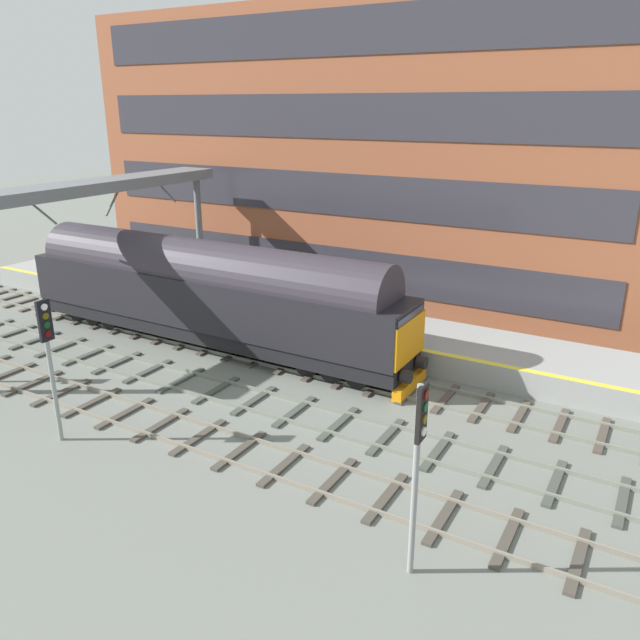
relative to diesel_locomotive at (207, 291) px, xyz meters
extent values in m
plane|color=slate|center=(0.00, -4.93, -2.49)|extent=(140.00, 140.00, 0.00)
cube|color=gray|center=(-0.72, -4.93, -2.41)|extent=(0.07, 60.00, 0.15)
cube|color=gray|center=(0.72, -4.93, -2.41)|extent=(0.07, 60.00, 0.15)
cube|color=#4A4239|center=(0.00, -16.02, -2.44)|extent=(2.50, 0.26, 0.09)
cube|color=#4A4239|center=(0.00, -14.71, -2.44)|extent=(2.50, 0.26, 0.09)
cube|color=#4A4239|center=(0.00, -13.41, -2.44)|extent=(2.50, 0.26, 0.09)
cube|color=#4A4239|center=(0.00, -12.11, -2.44)|extent=(2.50, 0.26, 0.09)
cube|color=#4A4239|center=(0.00, -10.80, -2.44)|extent=(2.50, 0.26, 0.09)
cube|color=#4A4239|center=(0.00, -9.50, -2.44)|extent=(2.50, 0.26, 0.09)
cube|color=#4A4239|center=(0.00, -8.19, -2.44)|extent=(2.50, 0.26, 0.09)
cube|color=#4A4239|center=(0.00, -6.89, -2.44)|extent=(2.50, 0.26, 0.09)
cube|color=#4A4239|center=(0.00, -5.58, -2.44)|extent=(2.50, 0.26, 0.09)
cube|color=#4A4239|center=(0.00, -4.28, -2.44)|extent=(2.50, 0.26, 0.09)
cube|color=#4A4239|center=(0.00, -2.98, -2.44)|extent=(2.50, 0.26, 0.09)
cube|color=#4A4239|center=(0.00, -1.67, -2.44)|extent=(2.50, 0.26, 0.09)
cube|color=#4A4239|center=(0.00, -0.37, -2.44)|extent=(2.50, 0.26, 0.09)
cube|color=#4A4239|center=(0.00, 0.94, -2.44)|extent=(2.50, 0.26, 0.09)
cube|color=#4A4239|center=(0.00, 2.24, -2.44)|extent=(2.50, 0.26, 0.09)
cube|color=#4A4239|center=(0.00, 3.55, -2.44)|extent=(2.50, 0.26, 0.09)
cube|color=#4A4239|center=(0.00, 4.85, -2.44)|extent=(2.50, 0.26, 0.09)
cube|color=#4A4239|center=(0.00, 6.16, -2.44)|extent=(2.50, 0.26, 0.09)
cube|color=#4A4239|center=(0.00, 7.46, -2.44)|extent=(2.50, 0.26, 0.09)
cube|color=#4A4239|center=(0.00, 8.76, -2.44)|extent=(2.50, 0.26, 0.09)
cube|color=#4A4239|center=(0.00, 10.07, -2.44)|extent=(2.50, 0.26, 0.09)
cube|color=#4A4239|center=(0.00, 11.37, -2.44)|extent=(2.50, 0.26, 0.09)
cube|color=#4A4239|center=(0.00, 12.68, -2.44)|extent=(2.50, 0.26, 0.09)
cube|color=#4A4239|center=(0.00, 13.98, -2.44)|extent=(2.50, 0.26, 0.09)
cube|color=gray|center=(-4.27, -4.93, -2.41)|extent=(0.07, 60.00, 0.15)
cube|color=gray|center=(-2.84, -4.93, -2.41)|extent=(0.07, 60.00, 0.15)
cube|color=#42473E|center=(-3.55, -16.93, -2.44)|extent=(2.50, 0.26, 0.09)
cube|color=#42473E|center=(-3.55, -15.22, -2.44)|extent=(2.50, 0.26, 0.09)
cube|color=#42473E|center=(-3.55, -13.50, -2.44)|extent=(2.50, 0.26, 0.09)
cube|color=#42473E|center=(-3.55, -11.79, -2.44)|extent=(2.50, 0.26, 0.09)
cube|color=#42473E|center=(-3.55, -10.07, -2.44)|extent=(2.50, 0.26, 0.09)
cube|color=#42473E|center=(-3.55, -8.36, -2.44)|extent=(2.50, 0.26, 0.09)
cube|color=#42473E|center=(-3.55, -6.65, -2.44)|extent=(2.50, 0.26, 0.09)
cube|color=#42473E|center=(-3.55, -4.93, -2.44)|extent=(2.50, 0.26, 0.09)
cube|color=#42473E|center=(-3.55, -3.22, -2.44)|extent=(2.50, 0.26, 0.09)
cube|color=#42473E|center=(-3.55, -1.50, -2.44)|extent=(2.50, 0.26, 0.09)
cube|color=#42473E|center=(-3.55, 0.21, -2.44)|extent=(2.50, 0.26, 0.09)
cube|color=#42473E|center=(-3.55, 1.93, -2.44)|extent=(2.50, 0.26, 0.09)
cube|color=#42473E|center=(-3.55, 3.64, -2.44)|extent=(2.50, 0.26, 0.09)
cube|color=#42473E|center=(-3.55, 5.35, -2.44)|extent=(2.50, 0.26, 0.09)
cube|color=#42473E|center=(-3.55, 7.07, -2.44)|extent=(2.50, 0.26, 0.09)
cube|color=#42473E|center=(-3.55, 8.78, -2.44)|extent=(2.50, 0.26, 0.09)
cube|color=gray|center=(-7.27, -4.93, -2.41)|extent=(0.07, 60.00, 0.15)
cube|color=gray|center=(-5.84, -4.93, -2.41)|extent=(0.07, 60.00, 0.15)
cube|color=#454037|center=(-6.55, -16.28, -2.44)|extent=(2.50, 0.26, 0.09)
cube|color=#454037|center=(-6.55, -14.66, -2.44)|extent=(2.50, 0.26, 0.09)
cube|color=#454037|center=(-6.55, -13.04, -2.44)|extent=(2.50, 0.26, 0.09)
cube|color=#454037|center=(-6.55, -11.42, -2.44)|extent=(2.50, 0.26, 0.09)
cube|color=#454037|center=(-6.55, -9.80, -2.44)|extent=(2.50, 0.26, 0.09)
cube|color=#454037|center=(-6.55, -8.18, -2.44)|extent=(2.50, 0.26, 0.09)
cube|color=#454037|center=(-6.55, -6.55, -2.44)|extent=(2.50, 0.26, 0.09)
cube|color=#454037|center=(-6.55, -4.93, -2.44)|extent=(2.50, 0.26, 0.09)
cube|color=#454037|center=(-6.55, -3.31, -2.44)|extent=(2.50, 0.26, 0.09)
cube|color=#454037|center=(-6.55, -1.69, -2.44)|extent=(2.50, 0.26, 0.09)
cube|color=#454037|center=(-6.55, -0.07, -2.44)|extent=(2.50, 0.26, 0.09)
cube|color=#454037|center=(-6.55, 1.55, -2.44)|extent=(2.50, 0.26, 0.09)
cube|color=#454037|center=(-6.55, 3.18, -2.44)|extent=(2.50, 0.26, 0.09)
cube|color=#454037|center=(-6.55, 4.80, -2.44)|extent=(2.50, 0.26, 0.09)
cube|color=#959895|center=(3.60, -4.93, -1.99)|extent=(4.00, 44.00, 1.00)
cube|color=yellow|center=(1.75, -4.93, -1.48)|extent=(0.30, 44.00, 0.01)
cube|color=brown|center=(11.08, -1.36, 4.96)|extent=(5.96, 30.88, 14.90)
cube|color=#312F38|center=(8.07, -1.36, -0.44)|extent=(0.06, 28.41, 2.09)
cube|color=#312F38|center=(8.07, -1.36, 3.29)|extent=(0.06, 28.41, 2.09)
cube|color=#312F38|center=(8.07, -1.36, 7.01)|extent=(0.06, 28.41, 2.09)
cube|color=#312F38|center=(8.07, -1.36, 10.74)|extent=(0.06, 28.41, 2.09)
cube|color=black|center=(0.00, 0.04, -1.67)|extent=(2.56, 18.68, 0.60)
cube|color=black|center=(0.00, 0.04, -0.32)|extent=(2.70, 18.68, 2.10)
cylinder|color=#312B34|center=(0.00, 0.04, 0.91)|extent=(2.56, 17.19, 2.57)
cube|color=orange|center=(0.00, -9.35, -0.47)|extent=(2.65, 0.08, 1.58)
cube|color=#232D3D|center=(0.00, -9.33, 0.26)|extent=(2.38, 0.04, 0.64)
cube|color=#232D3D|center=(1.37, 0.04, -0.02)|extent=(0.04, 13.08, 0.44)
cylinder|color=black|center=(-0.75, -9.56, -1.57)|extent=(0.48, 0.35, 0.48)
cylinder|color=black|center=(0.75, -9.56, -1.57)|extent=(0.48, 0.35, 0.48)
cube|color=orange|center=(0.00, -9.41, -2.20)|extent=(2.43, 0.36, 0.47)
cylinder|color=black|center=(0.00, -7.60, -1.97)|extent=(1.64, 1.04, 1.04)
cylinder|color=black|center=(0.00, -6.50, -1.97)|extent=(1.64, 1.04, 1.04)
cylinder|color=black|center=(0.00, -5.40, -1.97)|extent=(1.64, 1.04, 1.04)
cylinder|color=black|center=(0.00, 5.47, -1.97)|extent=(1.64, 1.04, 1.04)
cylinder|color=black|center=(0.00, 6.57, -1.97)|extent=(1.64, 1.04, 1.04)
cylinder|color=black|center=(0.00, 7.67, -1.97)|extent=(1.64, 1.04, 1.04)
cylinder|color=gray|center=(-8.79, -13.03, -0.16)|extent=(0.14, 0.14, 4.66)
cube|color=black|center=(-8.79, -13.09, 1.54)|extent=(0.44, 0.10, 1.27)
cylinder|color=#500807|center=(-8.79, -13.15, 1.97)|extent=(0.20, 0.06, 0.20)
cylinder|color=#0A3E13|center=(-8.79, -13.15, 1.69)|extent=(0.20, 0.06, 0.20)
cylinder|color=#53470A|center=(-8.79, -13.15, 1.41)|extent=(0.20, 0.06, 0.20)
cylinder|color=white|center=(-8.79, -13.15, 1.13)|extent=(0.20, 0.06, 0.20)
cylinder|color=gray|center=(-8.79, -1.23, -0.17)|extent=(0.14, 0.14, 4.63)
cube|color=black|center=(-8.79, -1.29, 1.51)|extent=(0.44, 0.10, 1.27)
cylinder|color=white|center=(-8.79, -1.35, 1.94)|extent=(0.20, 0.06, 0.20)
cylinder|color=#53470A|center=(-8.79, -1.35, 1.66)|extent=(0.20, 0.06, 0.20)
cylinder|color=#0A3E13|center=(-8.79, -1.35, 1.38)|extent=(0.20, 0.06, 0.20)
cylinder|color=#500807|center=(-8.79, -1.35, 1.10)|extent=(0.20, 0.06, 0.20)
cylinder|color=slate|center=(1.91, -7.81, -0.59)|extent=(0.08, 0.08, 1.78)
cube|color=silver|center=(1.88, -7.81, 0.12)|extent=(0.05, 0.44, 0.36)
cube|color=black|center=(1.85, -7.81, 0.12)|extent=(0.01, 0.20, 0.24)
cylinder|color=#31273A|center=(2.86, -2.86, -1.06)|extent=(0.13, 0.13, 0.84)
cylinder|color=#31273A|center=(2.88, -2.66, -1.06)|extent=(0.13, 0.13, 0.84)
cylinder|color=tan|center=(2.87, -2.76, -0.36)|extent=(0.37, 0.37, 0.56)
sphere|color=#8C6D4E|center=(2.87, -2.76, 0.05)|extent=(0.22, 0.22, 0.22)
cylinder|color=tan|center=(2.85, -2.97, -0.36)|extent=(0.09, 0.09, 0.52)
cylinder|color=tan|center=(2.89, -2.55, -0.36)|extent=(0.09, 0.09, 0.52)
cylinder|color=slate|center=(6.50, 5.86, 0.68)|extent=(0.36, 0.36, 6.33)
cube|color=slate|center=(-1.23, 5.86, 4.09)|extent=(15.85, 2.00, 0.50)
cylinder|color=slate|center=(-3.06, 5.86, 3.24)|extent=(1.08, 0.10, 1.04)
cylinder|color=slate|center=(0.60, 5.86, 3.24)|extent=(0.97, 0.10, 1.14)
cylinder|color=slate|center=(4.27, 5.86, 3.24)|extent=(1.10, 0.10, 1.02)
camera|label=1|loc=(-19.81, -17.04, 7.54)|focal=35.11mm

